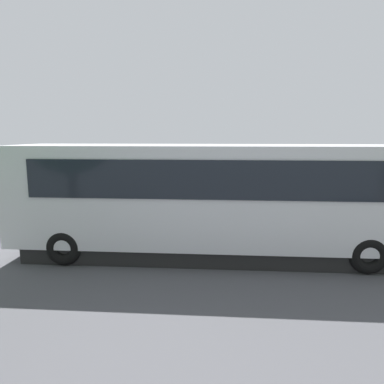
# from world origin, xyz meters

# --- Properties ---
(ground_plane) EXTENTS (80.00, 80.00, 0.00)m
(ground_plane) POSITION_xyz_m (0.00, 0.00, 0.00)
(ground_plane) COLOR #4C4C51
(tour_bus) EXTENTS (11.51, 2.83, 3.25)m
(tour_bus) POSITION_xyz_m (-0.11, 4.74, 1.65)
(tour_bus) COLOR silver
(tour_bus) RESTS_ON ground_plane
(spectator_far_left) EXTENTS (0.57, 0.39, 1.81)m
(spectator_far_left) POSITION_xyz_m (-0.77, 2.10, 1.09)
(spectator_far_left) COLOR black
(spectator_far_left) RESTS_ON ground_plane
(spectator_left) EXTENTS (0.57, 0.32, 1.81)m
(spectator_left) POSITION_xyz_m (0.34, 1.83, 1.08)
(spectator_left) COLOR #473823
(spectator_left) RESTS_ON ground_plane
(spectator_centre) EXTENTS (0.57, 0.34, 1.67)m
(spectator_centre) POSITION_xyz_m (1.24, 1.96, 1.00)
(spectator_centre) COLOR black
(spectator_centre) RESTS_ON ground_plane
(parked_motorcycle_silver) EXTENTS (2.03, 0.71, 0.99)m
(parked_motorcycle_silver) POSITION_xyz_m (1.66, 2.74, 0.48)
(parked_motorcycle_silver) COLOR black
(parked_motorcycle_silver) RESTS_ON ground_plane
(stunt_motorcycle) EXTENTS (2.05, 0.58, 1.23)m
(stunt_motorcycle) POSITION_xyz_m (2.69, -2.98, 0.61)
(stunt_motorcycle) COLOR black
(stunt_motorcycle) RESTS_ON ground_plane
(traffic_cone) EXTENTS (0.34, 0.34, 0.63)m
(traffic_cone) POSITION_xyz_m (0.20, -2.33, 0.30)
(traffic_cone) COLOR orange
(traffic_cone) RESTS_ON ground_plane
(bay_line_a) EXTENTS (0.15, 3.62, 0.01)m
(bay_line_a) POSITION_xyz_m (-5.67, -0.30, 0.00)
(bay_line_a) COLOR white
(bay_line_a) RESTS_ON ground_plane
(bay_line_b) EXTENTS (0.16, 4.38, 0.01)m
(bay_line_b) POSITION_xyz_m (-3.19, -0.30, 0.00)
(bay_line_b) COLOR white
(bay_line_b) RESTS_ON ground_plane
(bay_line_c) EXTENTS (0.16, 4.70, 0.01)m
(bay_line_c) POSITION_xyz_m (-0.71, -0.30, 0.00)
(bay_line_c) COLOR white
(bay_line_c) RESTS_ON ground_plane
(bay_line_d) EXTENTS (0.15, 3.82, 0.01)m
(bay_line_d) POSITION_xyz_m (1.77, -0.30, 0.00)
(bay_line_d) COLOR white
(bay_line_d) RESTS_ON ground_plane
(bay_line_e) EXTENTS (0.16, 4.79, 0.01)m
(bay_line_e) POSITION_xyz_m (4.25, -0.30, 0.00)
(bay_line_e) COLOR white
(bay_line_e) RESTS_ON ground_plane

